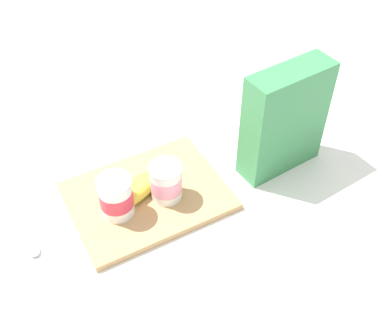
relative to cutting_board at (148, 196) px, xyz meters
name	(u,v)px	position (x,y,z in m)	size (l,w,h in m)	color
ground_plane	(148,198)	(0.00, 0.00, -0.01)	(2.40, 2.40, 0.00)	silver
cutting_board	(148,196)	(0.00, 0.00, 0.00)	(0.33, 0.25, 0.02)	tan
cereal_box	(284,120)	(-0.32, 0.05, 0.12)	(0.20, 0.07, 0.26)	#38844C
yogurt_cup_front	(166,182)	(-0.03, 0.03, 0.05)	(0.07, 0.07, 0.09)	white
yogurt_cup_back	(116,197)	(0.07, 0.02, 0.05)	(0.07, 0.07, 0.09)	white
banana_bunch	(138,187)	(0.02, -0.01, 0.02)	(0.18, 0.10, 0.03)	yellow
spoon	(28,241)	(0.26, -0.01, 0.00)	(0.03, 0.13, 0.01)	silver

